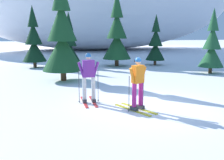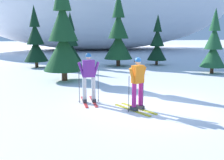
% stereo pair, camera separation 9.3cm
% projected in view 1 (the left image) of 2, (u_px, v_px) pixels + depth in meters
% --- Properties ---
extents(ground_plane, '(120.00, 120.00, 0.00)m').
position_uv_depth(ground_plane, '(149.00, 106.00, 9.29)').
color(ground_plane, white).
extents(skier_purple_jacket, '(0.81, 1.58, 1.85)m').
position_uv_depth(skier_purple_jacket, '(89.00, 77.00, 9.47)').
color(skier_purple_jacket, red).
rests_on(skier_purple_jacket, ground).
extents(skier_orange_jacket, '(1.18, 1.68, 1.79)m').
position_uv_depth(skier_orange_jacket, '(138.00, 83.00, 8.59)').
color(skier_orange_jacket, gold).
rests_on(skier_orange_jacket, ground).
extents(pine_tree_far_left, '(1.71, 1.71, 4.42)m').
position_uv_depth(pine_tree_far_left, '(34.00, 42.00, 18.57)').
color(pine_tree_far_left, '#47301E').
rests_on(pine_tree_far_left, ground).
extents(pine_tree_left, '(2.15, 2.15, 5.57)m').
position_uv_depth(pine_tree_left, '(62.00, 37.00, 13.52)').
color(pine_tree_left, '#47301E').
rests_on(pine_tree_left, ground).
extents(pine_tree_center_left, '(1.55, 1.55, 4.01)m').
position_uv_depth(pine_tree_center_left, '(69.00, 44.00, 19.15)').
color(pine_tree_center_left, '#47301E').
rests_on(pine_tree_center_left, ground).
extents(pine_tree_center_right, '(2.11, 2.11, 5.47)m').
position_uv_depth(pine_tree_center_right, '(117.00, 35.00, 19.25)').
color(pine_tree_center_right, '#47301E').
rests_on(pine_tree_center_right, ground).
extents(pine_tree_right, '(1.50, 1.50, 3.88)m').
position_uv_depth(pine_tree_right, '(156.00, 44.00, 19.97)').
color(pine_tree_right, '#47301E').
rests_on(pine_tree_right, ground).
extents(pine_tree_far_right, '(1.55, 1.55, 4.01)m').
position_uv_depth(pine_tree_far_right, '(212.00, 46.00, 16.09)').
color(pine_tree_far_right, '#47301E').
rests_on(pine_tree_far_right, ground).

